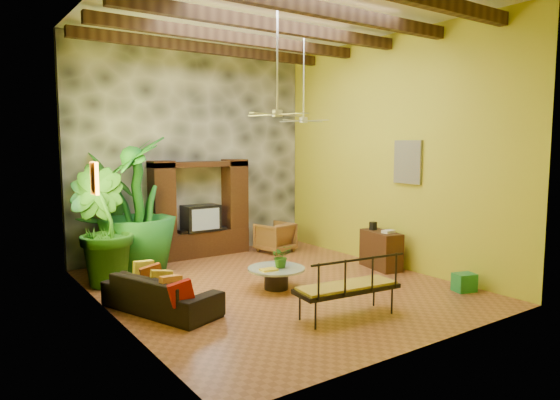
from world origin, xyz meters
TOP-DOWN VIEW (x-y plane):
  - ground at (0.00, 0.00)m, footprint 7.00×7.00m
  - ceiling at (0.00, 0.00)m, footprint 6.00×7.00m
  - back_wall at (0.00, 3.50)m, footprint 6.00×0.02m
  - left_wall at (-3.00, 0.00)m, footprint 0.02×7.00m
  - right_wall at (3.00, 0.00)m, footprint 0.02×7.00m
  - stone_accent_wall at (0.00, 3.44)m, footprint 5.98×0.10m
  - ceiling_beams at (0.00, 0.00)m, footprint 5.95×5.36m
  - entertainment_center at (0.00, 3.14)m, footprint 2.40×0.55m
  - ceiling_fan_front at (-0.20, -0.40)m, footprint 1.28×1.28m
  - ceiling_fan_back at (1.60, 1.20)m, footprint 1.28×1.28m
  - wall_art_mask at (-2.96, 1.00)m, footprint 0.06×0.32m
  - wall_art_painting at (2.96, -0.60)m, footprint 0.06×0.70m
  - sofa at (-2.30, -0.17)m, footprint 1.46×2.18m
  - wicker_armchair at (1.71, 2.49)m, footprint 0.94×0.96m
  - tall_plant_a at (-2.14, 3.15)m, footprint 1.57×1.60m
  - tall_plant_b at (-2.65, 1.90)m, footprint 1.52×1.58m
  - tall_plant_c at (-1.74, 2.52)m, footprint 1.83×1.83m
  - coffee_table at (-0.08, -0.19)m, footprint 1.06×1.06m
  - centerpiece_plant at (0.02, -0.20)m, footprint 0.41×0.37m
  - yellow_tray at (-0.31, -0.28)m, footprint 0.31×0.23m
  - iron_bench at (-0.04, -2.13)m, footprint 1.73×0.79m
  - side_console at (2.65, -0.20)m, footprint 0.64×1.07m
  - green_bin at (2.65, -2.27)m, footprint 0.44×0.38m

SIDE VIEW (x-z plane):
  - ground at x=0.00m, z-range 0.00..0.00m
  - green_bin at x=2.65m, z-range 0.00..0.33m
  - coffee_table at x=-0.08m, z-range 0.06..0.46m
  - sofa at x=-2.30m, z-range 0.00..0.59m
  - wicker_armchair at x=1.71m, z-range 0.00..0.74m
  - side_console at x=2.65m, z-range 0.00..0.80m
  - yellow_tray at x=-0.31m, z-range 0.40..0.43m
  - iron_bench at x=-0.04m, z-range 0.24..0.82m
  - centerpiece_plant at x=0.02m, z-range 0.40..0.82m
  - entertainment_center at x=0.00m, z-range -0.18..2.12m
  - tall_plant_b at x=-2.65m, z-range 0.00..2.24m
  - tall_plant_a at x=-2.14m, z-range 0.00..2.54m
  - tall_plant_c at x=-1.74m, z-range 0.00..2.83m
  - wall_art_mask at x=-2.96m, z-range 1.83..2.38m
  - wall_art_painting at x=2.96m, z-range 1.85..2.75m
  - back_wall at x=0.00m, z-range 0.00..5.00m
  - left_wall at x=-3.00m, z-range 0.00..5.00m
  - right_wall at x=3.00m, z-range 0.00..5.00m
  - stone_accent_wall at x=0.00m, z-range 0.01..4.99m
  - ceiling_fan_front at x=-0.20m, z-range 2.47..4.33m
  - ceiling_fan_back at x=1.60m, z-range 2.47..4.33m
  - ceiling_beams at x=0.00m, z-range 4.67..4.89m
  - ceiling at x=0.00m, z-range 4.99..5.01m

